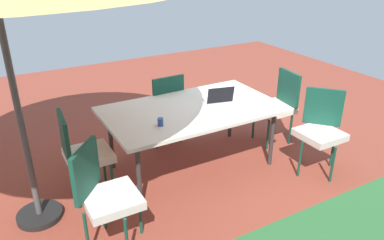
{
  "coord_description": "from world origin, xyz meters",
  "views": [
    {
      "loc": [
        1.97,
        3.51,
        2.47
      ],
      "look_at": [
        0.0,
        0.0,
        0.62
      ],
      "focal_mm": 35.39,
      "sensor_mm": 36.0,
      "label": 1
    }
  ],
  "objects_px": {
    "chair_south": "(164,105)",
    "chair_northwest": "(321,127)",
    "dining_table": "(192,112)",
    "laptop": "(218,98)",
    "chair_northeast": "(104,192)",
    "chair_west": "(278,103)",
    "cup": "(160,122)",
    "chair_east": "(82,151)"
  },
  "relations": [
    {
      "from": "dining_table",
      "to": "laptop",
      "type": "height_order",
      "value": "laptop"
    },
    {
      "from": "chair_east",
      "to": "chair_northwest",
      "type": "bearing_deg",
      "value": -103.84
    },
    {
      "from": "chair_west",
      "to": "chair_northeast",
      "type": "xyz_separation_m",
      "value": [
        2.66,
        0.84,
        0.0
      ]
    },
    {
      "from": "laptop",
      "to": "chair_west",
      "type": "bearing_deg",
      "value": -164.97
    },
    {
      "from": "chair_west",
      "to": "laptop",
      "type": "distance_m",
      "value": 1.02
    },
    {
      "from": "chair_northeast",
      "to": "chair_west",
      "type": "bearing_deg",
      "value": -32.17
    },
    {
      "from": "chair_east",
      "to": "cup",
      "type": "relative_size",
      "value": 11.68
    },
    {
      "from": "chair_east",
      "to": "chair_northeast",
      "type": "xyz_separation_m",
      "value": [
        0.02,
        0.82,
        0.0
      ]
    },
    {
      "from": "chair_east",
      "to": "laptop",
      "type": "bearing_deg",
      "value": -87.02
    },
    {
      "from": "dining_table",
      "to": "laptop",
      "type": "relative_size",
      "value": 5.51
    },
    {
      "from": "laptop",
      "to": "chair_northwest",
      "type": "bearing_deg",
      "value": 152.39
    },
    {
      "from": "chair_south",
      "to": "laptop",
      "type": "xyz_separation_m",
      "value": [
        -0.38,
        0.74,
        0.27
      ]
    },
    {
      "from": "chair_west",
      "to": "cup",
      "type": "height_order",
      "value": "chair_west"
    },
    {
      "from": "chair_south",
      "to": "chair_west",
      "type": "bearing_deg",
      "value": 150.46
    },
    {
      "from": "chair_south",
      "to": "cup",
      "type": "xyz_separation_m",
      "value": [
        0.5,
        1.0,
        0.26
      ]
    },
    {
      "from": "chair_northwest",
      "to": "dining_table",
      "type": "bearing_deg",
      "value": -163.71
    },
    {
      "from": "dining_table",
      "to": "chair_northeast",
      "type": "xyz_separation_m",
      "value": [
        1.31,
        0.81,
        -0.17
      ]
    },
    {
      "from": "dining_table",
      "to": "chair_northwest",
      "type": "distance_m",
      "value": 1.51
    },
    {
      "from": "chair_east",
      "to": "chair_south",
      "type": "bearing_deg",
      "value": -56.91
    },
    {
      "from": "chair_northeast",
      "to": "cup",
      "type": "distance_m",
      "value": 1.0
    },
    {
      "from": "chair_northwest",
      "to": "chair_northeast",
      "type": "height_order",
      "value": "same"
    },
    {
      "from": "laptop",
      "to": "chair_northeast",
      "type": "bearing_deg",
      "value": 38.69
    },
    {
      "from": "chair_east",
      "to": "laptop",
      "type": "xyz_separation_m",
      "value": [
        -1.66,
        0.01,
        0.27
      ]
    },
    {
      "from": "chair_northeast",
      "to": "laptop",
      "type": "bearing_deg",
      "value": -24.04
    },
    {
      "from": "cup",
      "to": "chair_west",
      "type": "bearing_deg",
      "value": -171.19
    },
    {
      "from": "chair_west",
      "to": "chair_northwest",
      "type": "xyz_separation_m",
      "value": [
        0.06,
        0.82,
        0.0
      ]
    },
    {
      "from": "chair_east",
      "to": "chair_south",
      "type": "relative_size",
      "value": 1.0
    },
    {
      "from": "dining_table",
      "to": "chair_east",
      "type": "xyz_separation_m",
      "value": [
        1.3,
        -0.01,
        -0.17
      ]
    },
    {
      "from": "dining_table",
      "to": "chair_south",
      "type": "height_order",
      "value": "chair_south"
    },
    {
      "from": "dining_table",
      "to": "chair_northeast",
      "type": "distance_m",
      "value": 1.55
    },
    {
      "from": "dining_table",
      "to": "chair_east",
      "type": "bearing_deg",
      "value": -0.52
    },
    {
      "from": "chair_west",
      "to": "laptop",
      "type": "xyz_separation_m",
      "value": [
        0.98,
        0.03,
        0.27
      ]
    },
    {
      "from": "dining_table",
      "to": "chair_west",
      "type": "height_order",
      "value": "chair_west"
    },
    {
      "from": "chair_northwest",
      "to": "chair_northeast",
      "type": "relative_size",
      "value": 1.0
    },
    {
      "from": "chair_south",
      "to": "chair_northwest",
      "type": "bearing_deg",
      "value": 128.22
    },
    {
      "from": "chair_northeast",
      "to": "laptop",
      "type": "distance_m",
      "value": 1.88
    },
    {
      "from": "chair_west",
      "to": "chair_northwest",
      "type": "relative_size",
      "value": 1.0
    },
    {
      "from": "chair_west",
      "to": "laptop",
      "type": "bearing_deg",
      "value": -81.77
    },
    {
      "from": "chair_west",
      "to": "chair_northeast",
      "type": "relative_size",
      "value": 1.0
    },
    {
      "from": "laptop",
      "to": "chair_south",
      "type": "bearing_deg",
      "value": -49.83
    },
    {
      "from": "chair_south",
      "to": "cup",
      "type": "height_order",
      "value": "chair_south"
    },
    {
      "from": "chair_west",
      "to": "chair_south",
      "type": "bearing_deg",
      "value": -111.21
    }
  ]
}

